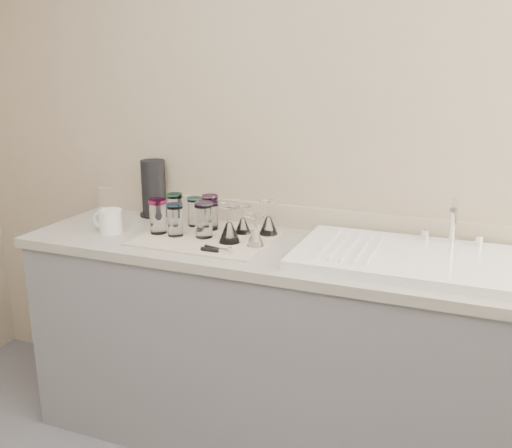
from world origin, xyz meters
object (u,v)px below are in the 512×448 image
at_px(sink_unit, 408,258).
at_px(goblet_back_right, 268,223).
at_px(tumbler_cyan, 195,211).
at_px(paper_towel_roll, 154,189).
at_px(tumbler_extra, 210,210).
at_px(goblet_back_left, 243,224).
at_px(white_mug, 110,221).
at_px(tumbler_purple, 211,215).
at_px(tumbler_blue, 175,220).
at_px(tumbler_lavender, 204,220).
at_px(goblet_front_right, 255,235).
at_px(tumbler_teal, 175,209).
at_px(goblet_front_left, 229,230).
at_px(can_opener, 217,250).
at_px(tumbler_magenta, 158,216).

xyz_separation_m(sink_unit, goblet_back_right, (-0.60, 0.12, 0.04)).
xyz_separation_m(tumbler_cyan, paper_towel_roll, (-0.28, 0.11, 0.06)).
relative_size(tumbler_extra, goblet_back_left, 1.14).
relative_size(white_mug, paper_towel_roll, 0.52).
height_order(goblet_back_left, goblet_back_right, goblet_back_right).
xyz_separation_m(tumbler_purple, tumbler_blue, (-0.10, -0.14, 0.01)).
distance_m(tumbler_lavender, goblet_back_left, 0.18).
distance_m(tumbler_cyan, goblet_front_right, 0.39).
bearing_deg(tumbler_extra, tumbler_teal, -169.92).
distance_m(goblet_back_left, goblet_front_left, 0.14).
bearing_deg(can_opener, goblet_front_left, 93.55).
bearing_deg(tumbler_blue, tumbler_cyan, 88.12).
height_order(sink_unit, tumbler_cyan, sink_unit).
xyz_separation_m(goblet_front_left, paper_towel_roll, (-0.52, 0.28, 0.07)).
height_order(goblet_front_right, can_opener, goblet_front_right).
height_order(tumbler_extra, goblet_front_right, tumbler_extra).
distance_m(tumbler_cyan, tumbler_purple, 0.10).
xyz_separation_m(sink_unit, tumbler_purple, (-0.85, 0.09, 0.05)).
xyz_separation_m(goblet_back_left, paper_towel_roll, (-0.52, 0.14, 0.08)).
bearing_deg(tumbler_extra, can_opener, -59.60).
bearing_deg(goblet_front_right, can_opener, -129.02).
bearing_deg(tumbler_cyan, goblet_front_left, -33.94).
height_order(sink_unit, tumbler_lavender, sink_unit).
relative_size(goblet_back_right, white_mug, 1.04).
bearing_deg(goblet_back_left, tumbler_cyan, 174.28).
xyz_separation_m(tumbler_purple, goblet_back_left, (0.15, 0.00, -0.02)).
xyz_separation_m(tumbler_purple, tumbler_magenta, (-0.19, -0.13, 0.01)).
height_order(tumbler_purple, can_opener, tumbler_purple).
height_order(tumbler_magenta, paper_towel_roll, paper_towel_roll).
distance_m(sink_unit, goblet_back_left, 0.71).
bearing_deg(tumbler_extra, tumbler_blue, -111.14).
height_order(goblet_back_left, white_mug, goblet_back_left).
height_order(tumbler_purple, white_mug, tumbler_purple).
bearing_deg(white_mug, goblet_front_right, 3.60).
bearing_deg(paper_towel_roll, goblet_front_right, -23.54).
xyz_separation_m(tumbler_lavender, paper_towel_roll, (-0.39, 0.25, 0.05)).
height_order(tumbler_purple, tumbler_magenta, tumbler_magenta).
bearing_deg(paper_towel_roll, tumbler_teal, -33.20).
bearing_deg(goblet_back_left, white_mug, -161.64).
relative_size(tumbler_blue, goblet_back_left, 1.11).
xyz_separation_m(sink_unit, goblet_front_left, (-0.71, -0.04, 0.04)).
distance_m(tumbler_blue, tumbler_lavender, 0.12).
bearing_deg(paper_towel_roll, tumbler_purple, -20.33).
distance_m(tumbler_blue, white_mug, 0.30).
bearing_deg(goblet_back_left, goblet_front_right, -51.08).
bearing_deg(tumbler_purple, paper_towel_roll, 159.67).
height_order(tumbler_cyan, tumbler_purple, tumbler_cyan).
distance_m(tumbler_magenta, tumbler_lavender, 0.21).
xyz_separation_m(tumbler_lavender, white_mug, (-0.42, -0.07, -0.03)).
bearing_deg(paper_towel_roll, sink_unit, -10.70).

